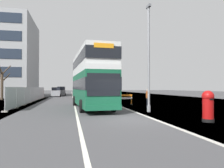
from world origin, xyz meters
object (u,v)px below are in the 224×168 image
(double_decker_bus, at_px, (91,79))
(roadworks_barrier, at_px, (125,98))
(lamppost_foreground, at_px, (149,61))
(car_receding_far, at_px, (61,91))
(red_pillar_postbox, at_px, (208,105))
(car_oncoming_near, at_px, (82,92))
(car_receding_mid, at_px, (56,92))
(pedestrian_at_kerb, at_px, (148,99))
(car_far_side, at_px, (79,91))

(double_decker_bus, height_order, roadworks_barrier, double_decker_bus)
(lamppost_foreground, height_order, roadworks_barrier, lamppost_foreground)
(car_receding_far, bearing_deg, red_pillar_postbox, -76.99)
(red_pillar_postbox, relative_size, car_oncoming_near, 0.45)
(red_pillar_postbox, bearing_deg, car_oncoming_near, 100.59)
(red_pillar_postbox, xyz_separation_m, car_receding_mid, (-10.49, 35.43, -0.03))
(lamppost_foreground, relative_size, car_receding_far, 1.92)
(car_oncoming_near, xyz_separation_m, pedestrian_at_kerb, (4.86, -20.91, -0.15))
(car_oncoming_near, height_order, car_receding_far, car_oncoming_near)
(lamppost_foreground, bearing_deg, double_decker_bus, 135.72)
(red_pillar_postbox, height_order, car_receding_far, car_receding_far)
(red_pillar_postbox, relative_size, roadworks_barrier, 1.04)
(car_oncoming_near, xyz_separation_m, car_far_side, (0.15, 22.28, -0.03))
(roadworks_barrier, bearing_deg, pedestrian_at_kerb, -75.87)
(car_receding_far, relative_size, pedestrian_at_kerb, 2.47)
(double_decker_bus, bearing_deg, pedestrian_at_kerb, -14.42)
(double_decker_bus, relative_size, car_oncoming_near, 2.96)
(car_far_side, bearing_deg, car_receding_mid, -108.58)
(lamppost_foreground, bearing_deg, car_receding_mid, 106.59)
(lamppost_foreground, bearing_deg, car_far_side, 94.68)
(car_receding_far, bearing_deg, pedestrian_at_kerb, -74.94)
(car_oncoming_near, distance_m, car_far_side, 22.28)
(double_decker_bus, xyz_separation_m, pedestrian_at_kerb, (5.08, -1.31, -1.83))
(car_oncoming_near, distance_m, car_receding_mid, 8.37)
(roadworks_barrier, bearing_deg, red_pillar_postbox, -82.58)
(car_receding_far, relative_size, car_far_side, 1.10)
(car_oncoming_near, bearing_deg, car_receding_mid, 127.59)
(red_pillar_postbox, xyz_separation_m, car_oncoming_near, (-5.39, 28.80, 0.08))
(car_receding_mid, bearing_deg, roadworks_barrier, -69.14)
(lamppost_foreground, xyz_separation_m, pedestrian_at_kerb, (0.95, 2.73, -3.08))
(pedestrian_at_kerb, bearing_deg, red_pillar_postbox, -86.17)
(pedestrian_at_kerb, bearing_deg, car_receding_mid, 109.89)
(lamppost_foreground, bearing_deg, red_pillar_postbox, -74.06)
(double_decker_bus, relative_size, pedestrian_at_kerb, 6.44)
(pedestrian_at_kerb, bearing_deg, lamppost_foreground, -109.13)
(red_pillar_postbox, bearing_deg, roadworks_barrier, 97.42)
(roadworks_barrier, height_order, car_oncoming_near, car_oncoming_near)
(car_receding_mid, bearing_deg, pedestrian_at_kerb, -70.11)
(pedestrian_at_kerb, bearing_deg, car_far_side, 96.22)
(red_pillar_postbox, distance_m, car_receding_mid, 36.95)
(car_far_side, bearing_deg, double_decker_bus, -90.52)
(car_receding_mid, bearing_deg, double_decker_bus, -79.47)
(car_far_side, height_order, pedestrian_at_kerb, car_far_side)
(car_oncoming_near, relative_size, pedestrian_at_kerb, 2.17)
(lamppost_foreground, bearing_deg, pedestrian_at_kerb, 70.87)
(car_receding_mid, bearing_deg, car_receding_far, 82.85)
(car_oncoming_near, bearing_deg, roadworks_barrier, -77.18)
(car_receding_mid, xyz_separation_m, pedestrian_at_kerb, (9.96, -27.54, -0.04))
(lamppost_foreground, distance_m, car_receding_mid, 31.73)
(lamppost_foreground, distance_m, roadworks_barrier, 7.56)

